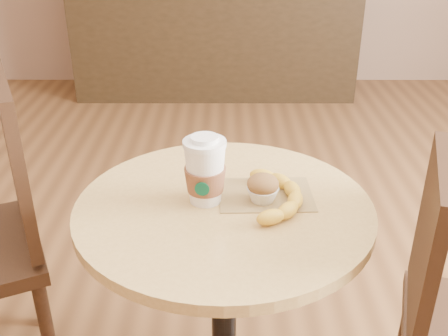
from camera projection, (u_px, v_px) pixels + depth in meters
The scene contains 6 objects.
cafe_table at pixel (224, 267), 1.41m from camera, with size 0.75×0.75×0.75m.
service_counter at pixel (216, 29), 4.19m from camera, with size 2.30×0.65×1.04m.
kraft_bag at pixel (266, 194), 1.35m from camera, with size 0.24×0.18×0.00m, color olive.
coffee_cup at pixel (205, 173), 1.29m from camera, with size 0.11×0.11×0.18m.
muffin at pixel (263, 188), 1.31m from camera, with size 0.08×0.08×0.07m.
banana at pixel (280, 195), 1.31m from camera, with size 0.14×0.28×0.04m, color gold, non-canonical shape.
Camera 1 is at (0.08, -1.06, 1.43)m, focal length 42.00 mm.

